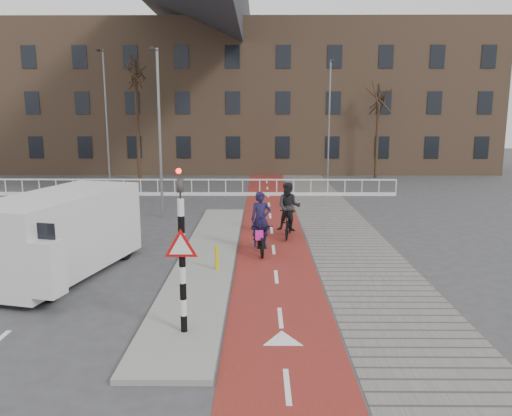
{
  "coord_description": "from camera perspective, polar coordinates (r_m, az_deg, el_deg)",
  "views": [
    {
      "loc": [
        1.02,
        -11.99,
        4.67
      ],
      "look_at": [
        0.88,
        5.0,
        1.5
      ],
      "focal_mm": 35.0,
      "sensor_mm": 36.0,
      "label": 1
    }
  ],
  "objects": [
    {
      "name": "townhouse_row",
      "position": [
        44.28,
        -4.91,
        14.6
      ],
      "size": [
        46.0,
        10.0,
        15.9
      ],
      "color": "#7F6047",
      "rests_on": "ground"
    },
    {
      "name": "streetlight_right",
      "position": [
        35.49,
        8.35,
        9.67
      ],
      "size": [
        0.12,
        0.12,
        8.36
      ],
      "primitive_type": "cylinder",
      "color": "slate",
      "rests_on": "ground"
    },
    {
      "name": "van",
      "position": [
        15.69,
        -21.5,
        -2.65
      ],
      "size": [
        3.5,
        6.04,
        2.44
      ],
      "rotation": [
        0.0,
        0.0,
        -0.23
      ],
      "color": "silver",
      "rests_on": "ground"
    },
    {
      "name": "bike_lane",
      "position": [
        22.48,
        1.68,
        -1.41
      ],
      "size": [
        2.5,
        60.0,
        0.01
      ],
      "primitive_type": "cube",
      "color": "maroon",
      "rests_on": "ground"
    },
    {
      "name": "curb_island",
      "position": [
        16.73,
        -5.48,
        -5.48
      ],
      "size": [
        1.8,
        16.0,
        0.12
      ],
      "primitive_type": "cube",
      "color": "gray",
      "rests_on": "ground"
    },
    {
      "name": "sidewalk",
      "position": [
        22.72,
        8.76,
        -1.41
      ],
      "size": [
        3.0,
        60.0,
        0.01
      ],
      "primitive_type": "cube",
      "color": "slate",
      "rests_on": "ground"
    },
    {
      "name": "cyclist_near",
      "position": [
        17.05,
        0.54,
        -2.83
      ],
      "size": [
        0.9,
        2.11,
        2.12
      ],
      "rotation": [
        0.0,
        0.0,
        0.09
      ],
      "color": "black",
      "rests_on": "bike_lane"
    },
    {
      "name": "cyclist_far",
      "position": [
        19.28,
        3.76,
        -0.76
      ],
      "size": [
        1.02,
        2.07,
        2.13
      ],
      "rotation": [
        0.0,
        0.0,
        -0.16
      ],
      "color": "black",
      "rests_on": "bike_lane"
    },
    {
      "name": "streetlight_left",
      "position": [
        34.35,
        -16.7,
        9.64
      ],
      "size": [
        0.12,
        0.12,
        8.75
      ],
      "primitive_type": "cylinder",
      "color": "slate",
      "rests_on": "ground"
    },
    {
      "name": "tree_mid",
      "position": [
        37.28,
        -13.4,
        9.7
      ],
      "size": [
        0.26,
        0.26,
        8.58
      ],
      "primitive_type": "cylinder",
      "color": "black",
      "rests_on": "ground"
    },
    {
      "name": "traffic_signal",
      "position": [
        10.45,
        -8.49,
        -4.42
      ],
      "size": [
        0.8,
        0.8,
        3.68
      ],
      "color": "black",
      "rests_on": "curb_island"
    },
    {
      "name": "railing",
      "position": [
        29.93,
        -11.16,
        1.98
      ],
      "size": [
        28.0,
        0.1,
        0.99
      ],
      "color": "silver",
      "rests_on": "ground"
    },
    {
      "name": "ground",
      "position": [
        12.91,
        -4.17,
        -10.67
      ],
      "size": [
        120.0,
        120.0,
        0.0
      ],
      "primitive_type": "plane",
      "color": "#38383A",
      "rests_on": "ground"
    },
    {
      "name": "tree_right",
      "position": [
        38.5,
        13.7,
        8.47
      ],
      "size": [
        0.23,
        0.23,
        6.92
      ],
      "primitive_type": "cylinder",
      "color": "black",
      "rests_on": "ground"
    },
    {
      "name": "streetlight_near",
      "position": [
        23.07,
        -10.93,
        8.16
      ],
      "size": [
        0.12,
        0.12,
        7.55
      ],
      "primitive_type": "cylinder",
      "color": "slate",
      "rests_on": "ground"
    },
    {
      "name": "bollard",
      "position": [
        15.0,
        -4.5,
        -5.71
      ],
      "size": [
        0.12,
        0.12,
        0.71
      ],
      "primitive_type": "cylinder",
      "color": "gold",
      "rests_on": "curb_island"
    }
  ]
}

